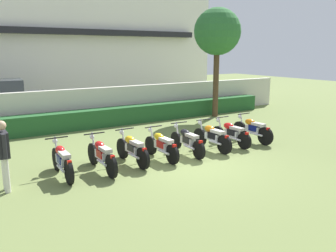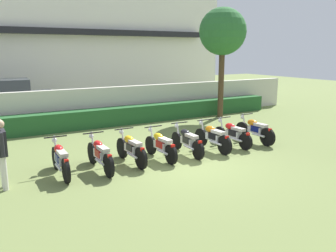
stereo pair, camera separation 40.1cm
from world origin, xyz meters
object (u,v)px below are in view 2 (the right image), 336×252
Objects in this scene: motorcycle_in_row_2 at (131,148)px; inspector_person at (1,148)px; motorcycle_in_row_5 at (213,137)px; motorcycle_in_row_7 at (255,130)px; motorcycle_in_row_4 at (187,141)px; motorcycle_in_row_6 at (233,133)px; parked_car at (3,99)px; tree_near_inspector at (223,33)px; motorcycle_in_row_1 at (100,154)px; motorcycle_in_row_0 at (60,159)px; motorcycle_in_row_3 at (161,145)px.

inspector_person reaches higher than motorcycle_in_row_2.
motorcycle_in_row_7 reaches higher than motorcycle_in_row_5.
motorcycle_in_row_4 is at bearing 2.16° from inspector_person.
motorcycle_in_row_5 is 0.94m from motorcycle_in_row_6.
parked_car is 9.70m from motorcycle_in_row_2.
tree_near_inspector is 9.86m from motorcycle_in_row_1.
motorcycle_in_row_0 is 1.01× the size of motorcycle_in_row_2.
motorcycle_in_row_7 is (3.87, 0.05, 0.01)m from motorcycle_in_row_3.
motorcycle_in_row_5 is at bearing -89.73° from motorcycle_in_row_1.
motorcycle_in_row_0 and motorcycle_in_row_2 have the same top height.
motorcycle_in_row_0 is 1.50m from inspector_person.
tree_near_inspector is at bearing -42.38° from motorcycle_in_row_5.
motorcycle_in_row_6 is (0.93, 0.10, -0.02)m from motorcycle_in_row_5.
motorcycle_in_row_3 is at bearing 95.15° from motorcycle_in_row_4.
motorcycle_in_row_2 is 1.03× the size of motorcycle_in_row_3.
motorcycle_in_row_1 reaches higher than motorcycle_in_row_5.
motorcycle_in_row_3 is (2.96, -0.08, -0.01)m from motorcycle_in_row_0.
motorcycle_in_row_4 is (3.94, -0.04, -0.01)m from motorcycle_in_row_0.
inspector_person is at bearing 93.07° from motorcycle_in_row_1.
motorcycle_in_row_1 is 1.92m from motorcycle_in_row_3.
motorcycle_in_row_4 reaches higher than motorcycle_in_row_6.
parked_car is 2.49× the size of motorcycle_in_row_0.
motorcycle_in_row_1 reaches higher than motorcycle_in_row_4.
motorcycle_in_row_0 is 1.11× the size of inspector_person.
tree_near_inspector is 2.84× the size of motorcycle_in_row_5.
tree_near_inspector reaches higher than inspector_person.
motorcycle_in_row_5 is 0.99× the size of motorcycle_in_row_7.
inspector_person reaches higher than motorcycle_in_row_5.
motorcycle_in_row_1 is 1.06× the size of motorcycle_in_row_5.
tree_near_inspector reaches higher than motorcycle_in_row_2.
motorcycle_in_row_5 reaches higher than motorcycle_in_row_6.
motorcycle_in_row_4 is 1.14× the size of inspector_person.
inspector_person is (-3.40, -0.24, 0.54)m from motorcycle_in_row_2.
motorcycle_in_row_7 is at bearing -114.64° from tree_near_inspector.
motorcycle_in_row_0 is at bearing 87.44° from motorcycle_in_row_5.
motorcycle_in_row_7 reaches higher than motorcycle_in_row_4.
parked_car is 10.96m from tree_near_inspector.
parked_car is 2.75× the size of inspector_person.
inspector_person reaches higher than motorcycle_in_row_0.
inspector_person is at bearing 90.62° from motorcycle_in_row_3.
tree_near_inspector is 6.20m from motorcycle_in_row_7.
motorcycle_in_row_1 is at bearing 88.77° from motorcycle_in_row_5.
inspector_person reaches higher than motorcycle_in_row_1.
parked_car is at bearing 27.74° from motorcycle_in_row_5.
motorcycle_in_row_2 is (0.98, 0.11, -0.00)m from motorcycle_in_row_1.
motorcycle_in_row_1 is 4.80m from motorcycle_in_row_6.
tree_near_inspector is 10.66m from motorcycle_in_row_0.
tree_near_inspector is 2.73× the size of motorcycle_in_row_4.
motorcycle_in_row_5 is at bearing 1.31° from inspector_person.
motorcycle_in_row_6 is at bearing -85.25° from motorcycle_in_row_5.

